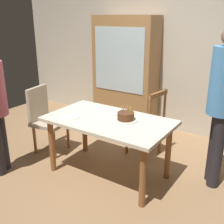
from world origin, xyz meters
name	(u,v)px	position (x,y,z in m)	size (l,w,h in m)	color
ground	(109,173)	(0.00, 0.00, 0.00)	(6.40, 6.40, 0.00)	#93704C
back_wall	(172,54)	(0.00, 1.85, 1.30)	(6.40, 0.10, 2.60)	beige
dining_table	(109,127)	(0.00, 0.00, 0.64)	(1.49, 0.85, 0.74)	beige
birthday_cake	(126,117)	(0.19, 0.08, 0.78)	(0.28, 0.28, 0.17)	silver
plate_near_celebrant	(71,117)	(-0.41, -0.19, 0.74)	(0.22, 0.22, 0.01)	white
plate_far_side	(112,113)	(-0.07, 0.19, 0.74)	(0.22, 0.22, 0.01)	white
fork_near_celebrant	(62,115)	(-0.57, -0.20, 0.74)	(0.18, 0.02, 0.01)	silver
fork_far_side	(103,110)	(-0.23, 0.21, 0.74)	(0.18, 0.02, 0.01)	silver
chair_spindle_back	(146,124)	(0.13, 0.74, 0.46)	(0.50, 0.50, 0.95)	beige
chair_upholstered	(45,116)	(-1.13, 0.04, 0.53)	(0.51, 0.50, 0.95)	tan
person_guest	(223,100)	(1.14, 0.53, 1.04)	(0.32, 0.32, 1.80)	#262328
china_cabinet	(125,73)	(-0.71, 1.56, 0.95)	(1.10, 0.45, 1.90)	#9E7042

